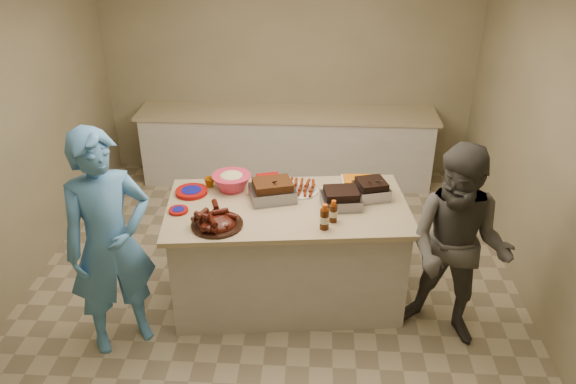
# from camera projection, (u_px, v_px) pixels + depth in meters

# --- Properties ---
(room) EXTENTS (4.50, 5.00, 2.70)m
(room) POSITION_uv_depth(u_px,v_px,m) (273.00, 285.00, 5.23)
(room) COLOR gray
(room) RESTS_ON ground
(back_counter) EXTENTS (3.60, 0.64, 0.90)m
(back_counter) POSITION_uv_depth(u_px,v_px,m) (287.00, 146.00, 6.95)
(back_counter) COLOR beige
(back_counter) RESTS_ON ground
(island) EXTENTS (2.10, 1.26, 0.94)m
(island) POSITION_uv_depth(u_px,v_px,m) (288.00, 296.00, 5.09)
(island) COLOR beige
(island) RESTS_ON ground
(rib_platter) EXTENTS (0.46, 0.46, 0.16)m
(rib_platter) POSITION_uv_depth(u_px,v_px,m) (217.00, 226.00, 4.36)
(rib_platter) COLOR #46120A
(rib_platter) RESTS_ON island
(pulled_pork_tray) EXTENTS (0.43, 0.37, 0.11)m
(pulled_pork_tray) POSITION_uv_depth(u_px,v_px,m) (273.00, 199.00, 4.73)
(pulled_pork_tray) COLOR #47230F
(pulled_pork_tray) RESTS_ON island
(brisket_tray) EXTENTS (0.35, 0.31, 0.10)m
(brisket_tray) POSITION_uv_depth(u_px,v_px,m) (341.00, 206.00, 4.63)
(brisket_tray) COLOR black
(brisket_tray) RESTS_ON island
(roasting_pan) EXTENTS (0.33, 0.33, 0.11)m
(roasting_pan) POSITION_uv_depth(u_px,v_px,m) (371.00, 197.00, 4.77)
(roasting_pan) COLOR gray
(roasting_pan) RESTS_ON island
(coleslaw_bowl) EXTENTS (0.37, 0.37, 0.23)m
(coleslaw_bowl) POSITION_uv_depth(u_px,v_px,m) (232.00, 189.00, 4.90)
(coleslaw_bowl) COLOR #C42945
(coleslaw_bowl) RESTS_ON island
(sausage_plate) EXTENTS (0.35, 0.35, 0.05)m
(sausage_plate) POSITION_uv_depth(u_px,v_px,m) (300.00, 192.00, 4.85)
(sausage_plate) COLOR silver
(sausage_plate) RESTS_ON island
(mac_cheese_dish) EXTENTS (0.29, 0.22, 0.07)m
(mac_cheese_dish) POSITION_uv_depth(u_px,v_px,m) (357.00, 185.00, 4.96)
(mac_cheese_dish) COLOR orange
(mac_cheese_dish) RESTS_ON island
(bbq_bottle_a) EXTENTS (0.08, 0.08, 0.21)m
(bbq_bottle_a) POSITION_uv_depth(u_px,v_px,m) (324.00, 229.00, 4.32)
(bbq_bottle_a) COLOR #3A1906
(bbq_bottle_a) RESTS_ON island
(bbq_bottle_b) EXTENTS (0.07, 0.07, 0.19)m
(bbq_bottle_b) POSITION_uv_depth(u_px,v_px,m) (333.00, 221.00, 4.42)
(bbq_bottle_b) COLOR #3A1906
(bbq_bottle_b) RESTS_ON island
(mustard_bottle) EXTENTS (0.05, 0.05, 0.13)m
(mustard_bottle) POSITION_uv_depth(u_px,v_px,m) (274.00, 201.00, 4.71)
(mustard_bottle) COLOR gold
(mustard_bottle) RESTS_ON island
(sauce_bowl) EXTENTS (0.14, 0.06, 0.13)m
(sauce_bowl) POSITION_uv_depth(u_px,v_px,m) (272.00, 200.00, 4.73)
(sauce_bowl) COLOR silver
(sauce_bowl) RESTS_ON island
(plate_stack_large) EXTENTS (0.30, 0.30, 0.03)m
(plate_stack_large) POSITION_uv_depth(u_px,v_px,m) (192.00, 193.00, 4.83)
(plate_stack_large) COLOR maroon
(plate_stack_large) RESTS_ON island
(plate_stack_small) EXTENTS (0.18, 0.18, 0.02)m
(plate_stack_small) POSITION_uv_depth(u_px,v_px,m) (179.00, 212.00, 4.55)
(plate_stack_small) COLOR maroon
(plate_stack_small) RESTS_ON island
(plastic_cup) EXTENTS (0.10, 0.10, 0.09)m
(plastic_cup) POSITION_uv_depth(u_px,v_px,m) (210.00, 187.00, 4.94)
(plastic_cup) COLOR #92570B
(plastic_cup) RESTS_ON island
(basket_stack) EXTENTS (0.23, 0.20, 0.10)m
(basket_stack) POSITION_uv_depth(u_px,v_px,m) (269.00, 186.00, 4.95)
(basket_stack) COLOR maroon
(basket_stack) RESTS_ON island
(guest_blue) EXTENTS (1.59, 1.89, 0.44)m
(guest_blue) POSITION_uv_depth(u_px,v_px,m) (127.00, 337.00, 4.61)
(guest_blue) COLOR #5195D9
(guest_blue) RESTS_ON ground
(guest_gray) EXTENTS (1.47, 1.86, 0.63)m
(guest_gray) POSITION_uv_depth(u_px,v_px,m) (443.00, 333.00, 4.66)
(guest_gray) COLOR #514F49
(guest_gray) RESTS_ON ground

